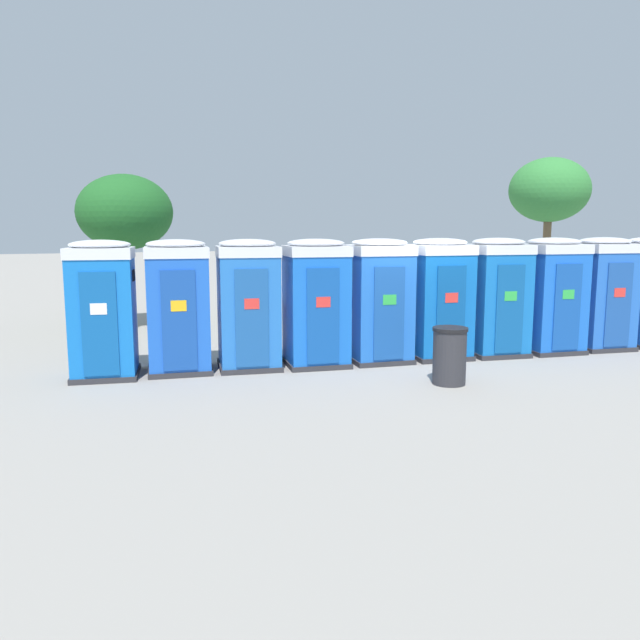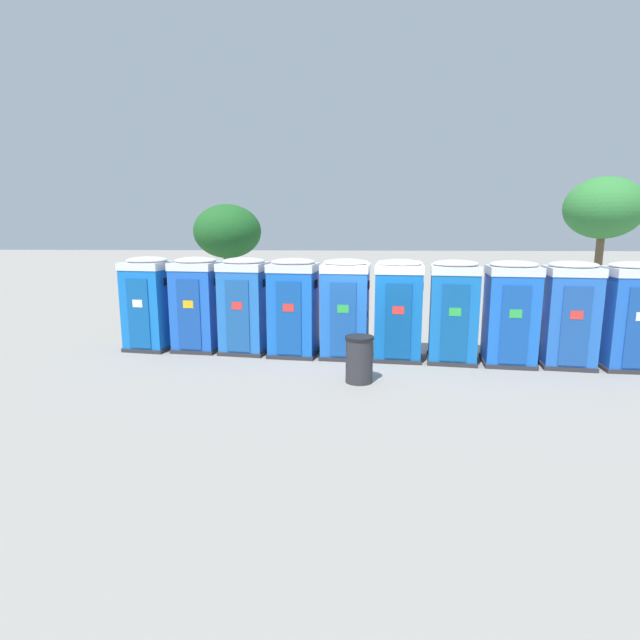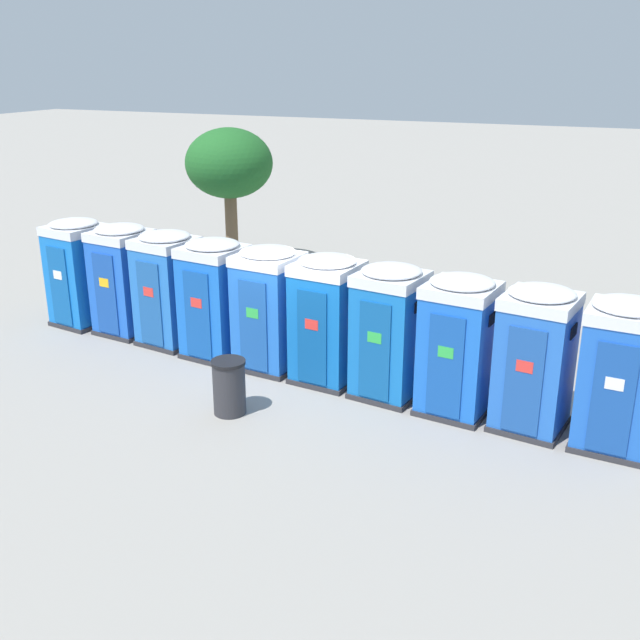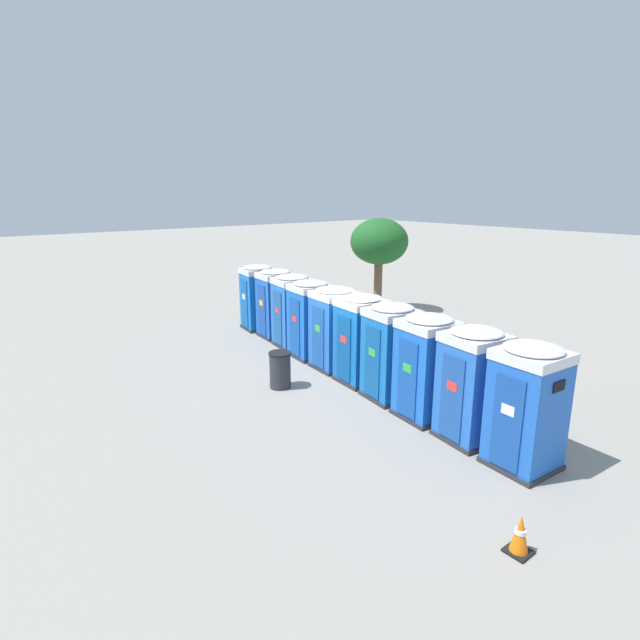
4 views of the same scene
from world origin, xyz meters
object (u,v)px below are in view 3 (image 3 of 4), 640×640
(portapotty_9, at_px, (619,374))
(street_tree_0, at_px, (229,165))
(portapotty_2, at_px, (168,288))
(portapotty_6, at_px, (389,331))
(portapotty_0, at_px, (78,272))
(trash_can, at_px, (229,387))
(portapotty_5, at_px, (327,319))
(portapotty_8, at_px, (535,359))
(portapotty_4, at_px, (269,308))
(portapotty_1, at_px, (123,279))
(portapotty_7, at_px, (458,345))
(portapotty_3, at_px, (215,298))

(portapotty_9, height_order, street_tree_0, street_tree_0)
(portapotty_2, bearing_deg, portapotty_6, -7.18)
(portapotty_0, bearing_deg, street_tree_0, 81.35)
(portapotty_6, height_order, trash_can, portapotty_6)
(portapotty_2, bearing_deg, portapotty_9, -6.66)
(trash_can, bearing_deg, portapotty_5, 63.29)
(portapotty_2, distance_m, portapotty_8, 8.08)
(portapotty_4, height_order, street_tree_0, street_tree_0)
(portapotty_1, xyz_separation_m, portapotty_8, (9.36, -1.14, 0.00))
(portapotty_0, height_order, portapotty_7, same)
(portapotty_1, relative_size, portapotty_6, 1.00)
(portapotty_0, relative_size, portapotty_2, 1.00)
(portapotty_2, bearing_deg, portapotty_0, 174.62)
(portapotty_6, relative_size, portapotty_9, 1.00)
(portapotty_6, distance_m, portapotty_7, 1.35)
(trash_can, bearing_deg, street_tree_0, 119.28)
(portapotty_3, height_order, portapotty_8, same)
(portapotty_0, distance_m, trash_can, 6.36)
(street_tree_0, bearing_deg, portapotty_2, -73.20)
(portapotty_1, bearing_deg, portapotty_6, -7.33)
(portapotty_3, distance_m, portapotty_8, 6.73)
(portapotty_6, height_order, portapotty_7, same)
(portapotty_2, height_order, trash_can, portapotty_2)
(street_tree_0, height_order, trash_can, street_tree_0)
(portapotty_4, xyz_separation_m, portapotty_5, (1.34, -0.14, 0.00))
(portapotty_6, distance_m, trash_can, 3.12)
(portapotty_5, relative_size, portapotty_6, 1.00)
(portapotty_8, relative_size, trash_can, 2.49)
(portapotty_3, xyz_separation_m, portapotty_4, (1.34, -0.12, 0.00))
(portapotty_3, xyz_separation_m, portapotty_5, (2.68, -0.26, 0.00))
(portapotty_6, xyz_separation_m, street_tree_0, (-7.15, 6.66, 1.83))
(portapotty_3, height_order, trash_can, portapotty_3)
(portapotty_0, xyz_separation_m, portapotty_6, (8.03, -0.93, -0.00))
(portapotty_0, xyz_separation_m, portapotty_9, (12.05, -1.35, -0.00))
(trash_can, bearing_deg, portapotty_1, 147.64)
(portapotty_5, distance_m, trash_can, 2.43)
(portapotty_4, distance_m, portapotty_5, 1.35)
(portapotty_3, xyz_separation_m, portapotty_9, (8.04, -0.86, 0.00))
(portapotty_2, relative_size, portapotty_4, 1.00)
(street_tree_0, bearing_deg, portapotty_5, -48.07)
(portapotty_2, xyz_separation_m, portapotty_9, (9.36, -1.09, -0.00))
(street_tree_0, bearing_deg, trash_can, -60.72)
(portapotty_8, xyz_separation_m, street_tree_0, (-9.83, 6.95, 1.83))
(portapotty_3, relative_size, trash_can, 2.49)
(portapotty_6, xyz_separation_m, trash_can, (-2.37, -1.87, -0.77))
(portapotty_9, bearing_deg, portapotty_2, 173.34)
(portapotty_8, bearing_deg, portapotty_0, 173.57)
(portapotty_9, bearing_deg, trash_can, -167.20)
(portapotty_4, height_order, portapotty_5, same)
(portapotty_0, relative_size, portapotty_5, 1.00)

